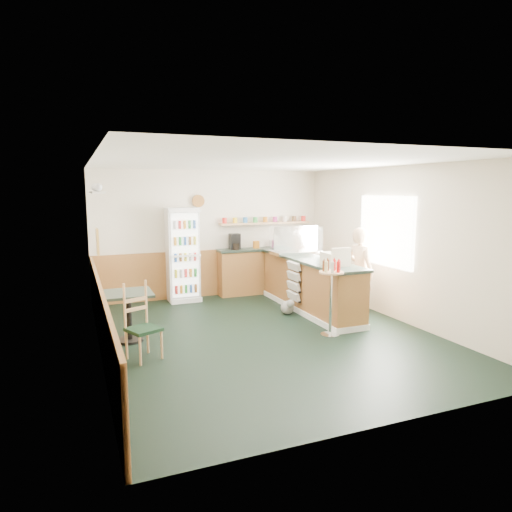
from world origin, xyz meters
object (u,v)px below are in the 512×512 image
cash_register (335,259)px  condiment_stand (331,287)px  cafe_table (129,307)px  cafe_chair (142,318)px  drinks_fridge (183,255)px  display_case (296,240)px  shopkeeper (360,272)px

cash_register → condiment_stand: size_ratio=0.34×
cafe_table → cash_register: bearing=-5.3°
cafe_chair → cafe_table: bearing=72.8°
drinks_fridge → condiment_stand: 3.53m
condiment_stand → cafe_table: size_ratio=1.56×
cafe_chair → cash_register: bearing=-17.1°
display_case → cafe_table: (-3.40, -1.16, -0.74)m
condiment_stand → cafe_table: 3.12m
cafe_table → cafe_chair: size_ratio=0.73×
display_case → shopkeeper: size_ratio=0.60×
drinks_fridge → cash_register: bearing=-51.1°
display_case → cash_register: 1.49m
cash_register → cafe_table: cash_register is taller
shopkeeper → cafe_table: 4.11m
cash_register → drinks_fridge: bearing=131.9°
condiment_stand → cafe_chair: condiment_stand is taller
cafe_chair → display_case: bearing=5.5°
cash_register → condiment_stand: cash_register is taller
drinks_fridge → cafe_chair: bearing=-112.9°
shopkeeper → display_case: bearing=21.5°
drinks_fridge → cafe_chair: size_ratio=1.83×
cash_register → shopkeeper: shopkeeper is taller
drinks_fridge → display_case: size_ratio=1.99×
drinks_fridge → cafe_table: drinks_fridge is taller
display_case → cash_register: size_ratio=2.40×
drinks_fridge → condiment_stand: drinks_fridge is taller
cash_register → cafe_chair: (-3.30, -0.43, -0.57)m
drinks_fridge → cash_register: size_ratio=4.79×
shopkeeper → drinks_fridge: bearing=41.9°
display_case → cafe_chair: size_ratio=0.92×
condiment_stand → cafe_chair: bearing=177.0°
display_case → condiment_stand: bearing=-101.6°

